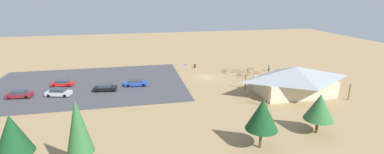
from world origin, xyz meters
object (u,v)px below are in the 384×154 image
(bicycle_silver_by_bin, at_px, (225,70))
(car_black_aisle_side, at_px, (105,88))
(pine_midwest, at_px, (78,127))
(pine_west, at_px, (262,115))
(pine_far_west, at_px, (12,134))
(bike_pavilion, at_px, (295,79))
(bicycle_red_front_row, at_px, (247,71))
(bicycle_teal_edge_north, at_px, (241,76))
(car_silver_end_stall, at_px, (59,92))
(pine_east, at_px, (320,107))
(lot_sign, at_px, (186,67))
(bicycle_white_edge_south, at_px, (241,70))
(car_blue_by_curb, at_px, (136,83))
(visitor_at_bikes, at_px, (269,68))
(bicycle_orange_lone_east, at_px, (248,74))
(car_maroon_inner_stall, at_px, (19,94))
(car_red_mid_lot, at_px, (62,83))
(bicycle_black_trailside, at_px, (224,72))
(bicycle_green_yard_left, at_px, (234,71))
(trash_bin, at_px, (195,66))
(bicycle_blue_lone_west, at_px, (251,69))
(bicycle_purple_near_sign, at_px, (257,73))
(visitor_crossing_yard, at_px, (281,74))
(bicycle_yellow_near_porch, at_px, (240,74))

(bicycle_silver_by_bin, height_order, car_black_aisle_side, car_black_aisle_side)
(pine_midwest, height_order, pine_west, pine_midwest)
(pine_far_west, bearing_deg, bike_pavilion, -160.02)
(bike_pavilion, bearing_deg, bicycle_red_front_row, -80.74)
(bicycle_teal_edge_north, height_order, bicycle_silver_by_bin, bicycle_teal_edge_north)
(car_silver_end_stall, bearing_deg, pine_east, 149.01)
(lot_sign, xyz_separation_m, pine_far_west, (25.28, 35.38, 2.94))
(bicycle_white_edge_south, xyz_separation_m, car_blue_by_curb, (25.71, 6.21, 0.36))
(pine_far_west, height_order, pine_east, pine_far_west)
(visitor_at_bikes, bearing_deg, bike_pavilion, 79.37)
(pine_midwest, relative_size, bicycle_teal_edge_north, 5.41)
(bicycle_orange_lone_east, distance_m, car_maroon_inner_stall, 47.63)
(car_red_mid_lot, distance_m, car_black_aisle_side, 10.27)
(car_blue_by_curb, bearing_deg, visitor_at_bikes, -171.34)
(car_red_mid_lot, height_order, visitor_at_bikes, visitor_at_bikes)
(pine_far_west, distance_m, bicycle_teal_edge_north, 46.67)
(bicycle_teal_edge_north, xyz_separation_m, bicycle_black_trailside, (2.60, -4.31, 0.02))
(pine_east, bearing_deg, car_blue_by_curb, -47.42)
(bicycle_green_yard_left, distance_m, car_silver_end_stall, 39.05)
(trash_bin, xyz_separation_m, car_silver_end_stall, (29.76, 15.49, 0.34))
(bicycle_red_front_row, height_order, bicycle_blue_lone_west, bicycle_red_front_row)
(bike_pavilion, bearing_deg, bicycle_purple_near_sign, -85.87)
(car_maroon_inner_stall, bearing_deg, visitor_at_bikes, -172.06)
(bicycle_black_trailside, distance_m, bicycle_silver_by_bin, 1.78)
(bicycle_green_yard_left, height_order, bicycle_red_front_row, bicycle_red_front_row)
(lot_sign, bearing_deg, bike_pavilion, 131.03)
(bicycle_red_front_row, relative_size, bicycle_silver_by_bin, 1.02)
(pine_east, relative_size, car_silver_end_stall, 1.17)
(bicycle_orange_lone_east, xyz_separation_m, visitor_at_bikes, (-6.36, -2.33, 0.58))
(pine_west, distance_m, bicycle_green_yard_left, 35.08)
(bicycle_teal_edge_north, distance_m, car_black_aisle_side, 29.96)
(bike_pavilion, relative_size, pine_east, 2.88)
(pine_west, relative_size, bicycle_silver_by_bin, 3.75)
(bicycle_white_edge_south, bearing_deg, bicycle_blue_lone_west, -176.72)
(bicycle_orange_lone_east, height_order, car_silver_end_stall, car_silver_end_stall)
(lot_sign, height_order, bicycle_blue_lone_west, lot_sign)
(visitor_crossing_yard, bearing_deg, trash_bin, -37.34)
(pine_far_west, bearing_deg, visitor_crossing_yard, -150.16)
(bicycle_yellow_near_porch, xyz_separation_m, bicycle_purple_near_sign, (-4.22, -0.03, -0.01))
(bicycle_silver_by_bin, bearing_deg, bicycle_orange_lone_east, 132.10)
(pine_midwest, xyz_separation_m, pine_east, (-30.10, -2.96, -1.73))
(trash_bin, bearing_deg, lot_sign, 49.93)
(visitor_crossing_yard, bearing_deg, car_red_mid_lot, -4.50)
(car_black_aisle_side, distance_m, car_maroon_inner_stall, 15.23)
(bicycle_silver_by_bin, distance_m, car_black_aisle_side, 29.41)
(bicycle_black_trailside, distance_m, car_maroon_inner_stall, 43.18)
(bicycle_purple_near_sign, xyz_separation_m, visitor_at_bikes, (-4.11, -1.92, 0.56))
(bicycle_yellow_near_porch, bearing_deg, pine_west, 72.84)
(bicycle_teal_edge_north, distance_m, car_silver_end_stall, 38.38)
(pine_west, height_order, bicycle_blue_lone_west, pine_west)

